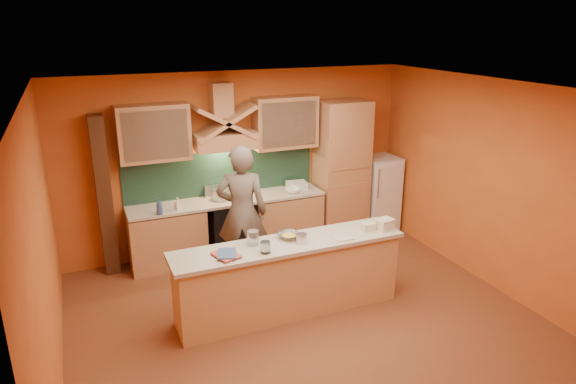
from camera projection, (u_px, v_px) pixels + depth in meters
name	position (u px, v px, depth m)	size (l,w,h in m)	color
floor	(306.00, 321.00, 6.28)	(5.50, 5.00, 0.01)	brown
ceiling	(309.00, 90.00, 5.39)	(5.50, 5.00, 0.01)	white
wall_back	(240.00, 162.00, 8.02)	(5.50, 0.02, 2.80)	#CD6328
wall_front	(456.00, 330.00, 3.66)	(5.50, 0.02, 2.80)	#CD6328
wall_left	(42.00, 255.00, 4.82)	(0.02, 5.00, 2.80)	#CD6328
wall_right	(493.00, 186.00, 6.86)	(0.02, 5.00, 2.80)	#CD6328
base_cabinet_left	(167.00, 238.00, 7.60)	(1.10, 0.60, 0.86)	tan
base_cabinet_right	(285.00, 220.00, 8.31)	(1.10, 0.60, 0.86)	tan
counter_top	(228.00, 200.00, 7.80)	(3.00, 0.62, 0.04)	beige
stove	(229.00, 227.00, 7.95)	(0.60, 0.58, 0.90)	black
backsplash	(222.00, 173.00, 7.94)	(3.00, 0.03, 0.70)	#183527
range_hood	(225.00, 140.00, 7.56)	(0.92, 0.50, 0.24)	tan
hood_chimney	(221.00, 100.00, 7.46)	(0.30, 0.30, 0.50)	tan
upper_cabinet_left	(154.00, 133.00, 7.19)	(1.00, 0.35, 0.80)	tan
upper_cabinet_right	(285.00, 122.00, 7.94)	(1.00, 0.35, 0.80)	tan
pantry_column	(341.00, 170.00, 8.45)	(0.80, 0.60, 2.30)	tan
fridge	(378.00, 193.00, 8.89)	(0.58, 0.60, 1.30)	white
trim_column_left	(104.00, 196.00, 7.21)	(0.20, 0.30, 2.30)	#472816
island_body	(289.00, 280.00, 6.37)	(2.80, 0.55, 0.88)	#E1AE73
island_top	(289.00, 244.00, 6.21)	(2.90, 0.62, 0.05)	beige
person	(242.00, 213.00, 7.13)	(0.70, 0.46, 1.92)	#70665B
pot_large	(221.00, 195.00, 7.75)	(0.26, 0.26, 0.18)	silver
pot_small	(237.00, 193.00, 7.91)	(0.19, 0.19, 0.14)	silver
soap_bottle_a	(178.00, 204.00, 7.34)	(0.08, 0.08, 0.18)	white
soap_bottle_b	(159.00, 206.00, 7.14)	(0.09, 0.09, 0.24)	#355192
bowl_back	(293.00, 190.00, 8.07)	(0.24, 0.24, 0.07)	white
dish_rack	(297.00, 185.00, 8.26)	(0.31, 0.24, 0.11)	white
book_lower	(217.00, 258.00, 5.76)	(0.24, 0.32, 0.03)	#BF4A44
book_upper	(218.00, 254.00, 5.82)	(0.21, 0.28, 0.02)	#3D5C87
jar_large	(253.00, 238.00, 6.12)	(0.14, 0.14, 0.17)	silver
jar_small	(265.00, 247.00, 5.91)	(0.12, 0.12, 0.14)	silver
kitchen_scale	(301.00, 239.00, 6.18)	(0.11, 0.11, 0.09)	white
mixing_bowl	(289.00, 236.00, 6.32)	(0.26, 0.26, 0.06)	white
cloth	(343.00, 238.00, 6.31)	(0.23, 0.17, 0.02)	beige
grocery_bag_a	(385.00, 224.00, 6.58)	(0.21, 0.17, 0.14)	beige
grocery_bag_b	(368.00, 226.00, 6.56)	(0.16, 0.13, 0.10)	beige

